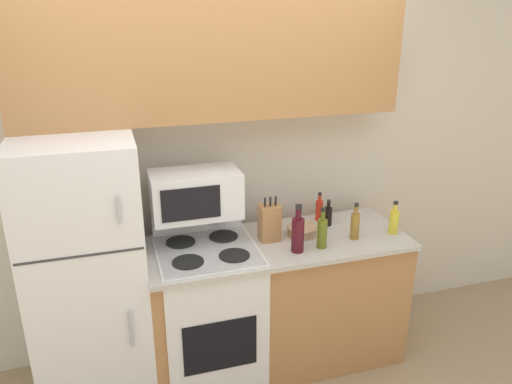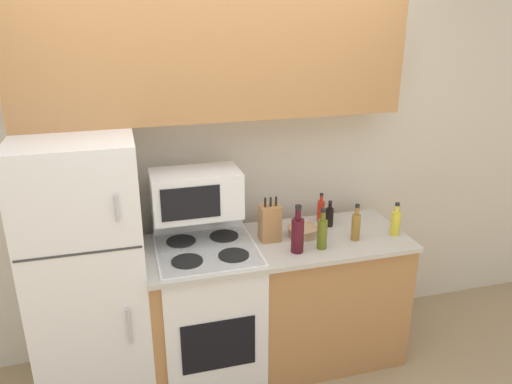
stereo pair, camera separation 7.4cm
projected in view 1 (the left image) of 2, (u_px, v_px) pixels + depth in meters
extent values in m
cube|color=beige|center=(211.00, 169.00, 3.32)|extent=(8.00, 0.05, 2.55)
cube|color=#B27A47|center=(276.00, 303.00, 3.32)|extent=(1.66, 0.61, 0.88)
cube|color=#BCB7AD|center=(278.00, 243.00, 3.14)|extent=(1.66, 0.65, 0.03)
cube|color=white|center=(88.00, 274.00, 2.91)|extent=(0.64, 0.71, 1.66)
cube|color=#383838|center=(81.00, 256.00, 2.49)|extent=(0.62, 0.01, 0.01)
cylinder|color=#B7B7BC|center=(119.00, 210.00, 2.45)|extent=(0.02, 0.02, 0.14)
cylinder|color=#B7B7BC|center=(131.00, 329.00, 2.69)|extent=(0.02, 0.02, 0.22)
cube|color=#B27A47|center=(214.00, 58.00, 2.91)|extent=(2.30, 0.30, 0.71)
cube|color=white|center=(209.00, 314.00, 3.17)|extent=(0.61, 0.61, 0.92)
cube|color=black|center=(220.00, 346.00, 2.90)|extent=(0.44, 0.01, 0.33)
cube|color=#2D2D2D|center=(207.00, 250.00, 3.01)|extent=(0.58, 0.59, 0.01)
cube|color=white|center=(197.00, 218.00, 3.24)|extent=(0.58, 0.06, 0.16)
cylinder|color=black|center=(188.00, 262.00, 2.85)|extent=(0.18, 0.18, 0.01)
cylinder|color=black|center=(234.00, 255.00, 2.92)|extent=(0.18, 0.18, 0.01)
cylinder|color=black|center=(181.00, 242.00, 3.09)|extent=(0.18, 0.18, 0.01)
cylinder|color=black|center=(224.00, 236.00, 3.16)|extent=(0.18, 0.18, 0.01)
cube|color=white|center=(195.00, 194.00, 3.03)|extent=(0.54, 0.30, 0.28)
cube|color=black|center=(191.00, 204.00, 2.87)|extent=(0.34, 0.01, 0.20)
cube|color=#B27A47|center=(270.00, 223.00, 3.11)|extent=(0.12, 0.11, 0.23)
cylinder|color=black|center=(265.00, 202.00, 3.04)|extent=(0.01, 0.01, 0.06)
cylinder|color=black|center=(270.00, 202.00, 3.05)|extent=(0.01, 0.01, 0.06)
cylinder|color=black|center=(276.00, 201.00, 3.06)|extent=(0.01, 0.01, 0.06)
cylinder|color=tan|center=(302.00, 231.00, 3.21)|extent=(0.18, 0.18, 0.06)
torus|color=tan|center=(302.00, 227.00, 3.20)|extent=(0.20, 0.20, 0.01)
cylinder|color=#5B6619|center=(322.00, 234.00, 3.02)|extent=(0.06, 0.06, 0.18)
cylinder|color=#5B6619|center=(323.00, 216.00, 2.98)|extent=(0.03, 0.03, 0.06)
cylinder|color=black|center=(323.00, 210.00, 2.96)|extent=(0.03, 0.03, 0.02)
cylinder|color=black|center=(328.00, 216.00, 3.34)|extent=(0.05, 0.05, 0.13)
cylinder|color=black|center=(329.00, 205.00, 3.31)|extent=(0.02, 0.02, 0.04)
cylinder|color=black|center=(329.00, 201.00, 3.30)|extent=(0.03, 0.03, 0.01)
cylinder|color=#470F19|center=(298.00, 235.00, 2.97)|extent=(0.08, 0.08, 0.21)
cylinder|color=#470F19|center=(298.00, 214.00, 2.92)|extent=(0.03, 0.03, 0.07)
cylinder|color=black|center=(299.00, 207.00, 2.90)|extent=(0.04, 0.04, 0.02)
cylinder|color=olive|center=(355.00, 226.00, 3.14)|extent=(0.06, 0.06, 0.17)
cylinder|color=olive|center=(356.00, 210.00, 3.10)|extent=(0.03, 0.03, 0.05)
cylinder|color=black|center=(357.00, 205.00, 3.09)|extent=(0.03, 0.03, 0.02)
cylinder|color=gold|center=(394.00, 222.00, 3.22)|extent=(0.06, 0.06, 0.15)
cylinder|color=gold|center=(395.00, 208.00, 3.18)|extent=(0.03, 0.03, 0.05)
cylinder|color=black|center=(396.00, 203.00, 3.17)|extent=(0.03, 0.03, 0.02)
cylinder|color=red|center=(319.00, 210.00, 3.42)|extent=(0.05, 0.05, 0.14)
cylinder|color=red|center=(320.00, 198.00, 3.38)|extent=(0.02, 0.02, 0.04)
cylinder|color=black|center=(320.00, 194.00, 3.37)|extent=(0.02, 0.02, 0.02)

